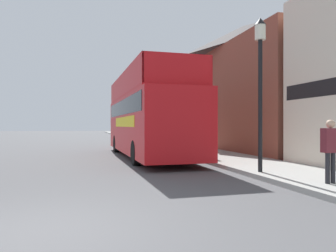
{
  "coord_description": "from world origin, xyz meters",
  "views": [
    {
      "loc": [
        0.69,
        -4.91,
        1.55
      ],
      "look_at": [
        5.04,
        11.76,
        1.52
      ],
      "focal_mm": 35.0,
      "sensor_mm": 36.0,
      "label": 1
    }
  ],
  "objects_px": {
    "lamp_post_nearest": "(260,66)",
    "lamp_post_second": "(186,90)",
    "tour_bus": "(147,119)",
    "pedestrian_nearest": "(330,145)",
    "parked_car_ahead_of_bus": "(135,138)"
  },
  "relations": [
    {
      "from": "lamp_post_nearest",
      "to": "lamp_post_second",
      "type": "xyz_separation_m",
      "value": [
        0.1,
        7.77,
        0.1
      ]
    },
    {
      "from": "tour_bus",
      "to": "lamp_post_nearest",
      "type": "relative_size",
      "value": 2.32
    },
    {
      "from": "lamp_post_nearest",
      "to": "tour_bus",
      "type": "bearing_deg",
      "value": 107.26
    },
    {
      "from": "tour_bus",
      "to": "lamp_post_second",
      "type": "height_order",
      "value": "lamp_post_second"
    },
    {
      "from": "tour_bus",
      "to": "lamp_post_second",
      "type": "distance_m",
      "value": 2.9
    },
    {
      "from": "lamp_post_nearest",
      "to": "lamp_post_second",
      "type": "relative_size",
      "value": 0.97
    },
    {
      "from": "pedestrian_nearest",
      "to": "lamp_post_second",
      "type": "distance_m",
      "value": 10.27
    },
    {
      "from": "parked_car_ahead_of_bus",
      "to": "lamp_post_second",
      "type": "height_order",
      "value": "lamp_post_second"
    },
    {
      "from": "tour_bus",
      "to": "pedestrian_nearest",
      "type": "distance_m",
      "value": 9.54
    },
    {
      "from": "tour_bus",
      "to": "lamp_post_nearest",
      "type": "xyz_separation_m",
      "value": [
        2.14,
        -6.89,
        1.52
      ]
    },
    {
      "from": "parked_car_ahead_of_bus",
      "to": "pedestrian_nearest",
      "type": "height_order",
      "value": "pedestrian_nearest"
    },
    {
      "from": "tour_bus",
      "to": "lamp_post_second",
      "type": "xyz_separation_m",
      "value": [
        2.24,
        0.88,
        1.61
      ]
    },
    {
      "from": "tour_bus",
      "to": "parked_car_ahead_of_bus",
      "type": "xyz_separation_m",
      "value": [
        0.64,
        8.11,
        -1.22
      ]
    },
    {
      "from": "lamp_post_nearest",
      "to": "lamp_post_second",
      "type": "bearing_deg",
      "value": 89.25
    },
    {
      "from": "pedestrian_nearest",
      "to": "lamp_post_second",
      "type": "relative_size",
      "value": 0.32
    }
  ]
}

